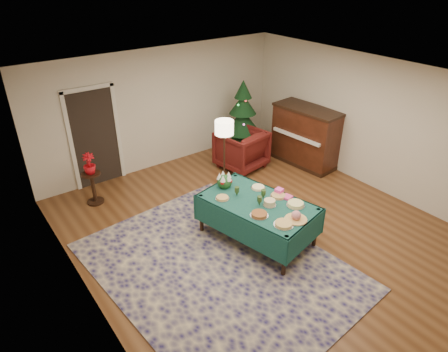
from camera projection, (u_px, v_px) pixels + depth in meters
room_shell at (266, 166)px, 6.51m from camera, size 7.00×7.00×7.00m
doorway at (95, 136)px, 8.25m from camera, size 1.08×0.04×2.16m
rug at (217, 266)px, 6.37m from camera, size 3.54×4.45×0.02m
buffet_table at (258, 210)px, 6.73m from camera, size 1.53×2.13×0.75m
platter_0 at (284, 224)px, 6.07m from camera, size 0.31×0.31×0.05m
platter_1 at (296, 217)px, 6.17m from camera, size 0.36×0.36×0.16m
platter_2 at (296, 204)px, 6.55m from camera, size 0.30×0.30×0.06m
platter_3 at (259, 214)px, 6.29m from camera, size 0.29×0.29×0.05m
platter_4 at (270, 203)px, 6.55m from camera, size 0.22×0.22×0.10m
platter_5 at (278, 196)px, 6.80m from camera, size 0.29×0.29×0.04m
platter_6 at (258, 188)px, 7.04m from camera, size 0.26×0.26×0.04m
platter_7 at (222, 198)px, 6.73m from camera, size 0.24×0.24×0.04m
goblet_0 at (237, 191)px, 6.78m from camera, size 0.08×0.08×0.18m
goblet_1 at (263, 194)px, 6.70m from camera, size 0.08×0.08×0.18m
goblet_2 at (259, 201)px, 6.52m from camera, size 0.08×0.08×0.18m
napkin_stack at (287, 197)px, 6.76m from camera, size 0.18×0.18×0.04m
gift_box at (279, 191)px, 6.86m from camera, size 0.14×0.14×0.10m
centerpiece at (225, 180)px, 7.04m from camera, size 0.27×0.27×0.31m
armchair at (241, 148)px, 9.16m from camera, size 1.10×1.05×1.00m
floor_lamp at (224, 132)px, 7.87m from camera, size 0.37×0.37×1.54m
side_table at (94, 188)px, 7.89m from camera, size 0.37×0.37×0.66m
potted_plant at (90, 168)px, 7.67m from camera, size 0.23×0.42×0.23m
christmas_tree at (242, 123)px, 9.59m from camera, size 1.21×1.21×1.88m
piano at (306, 137)px, 9.29m from camera, size 0.87×1.64×1.37m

